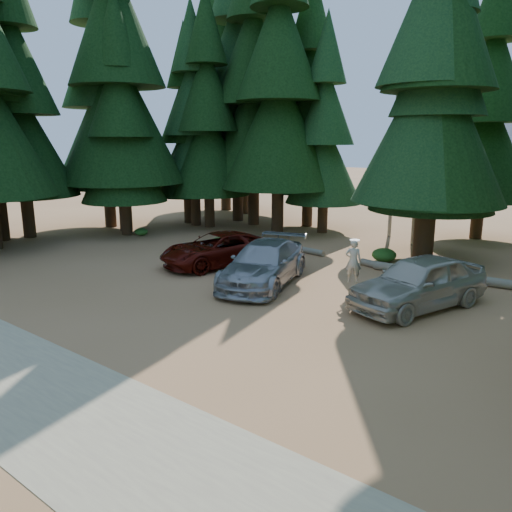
# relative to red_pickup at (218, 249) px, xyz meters

# --- Properties ---
(ground) EXTENTS (160.00, 160.00, 0.00)m
(ground) POSITION_rel_red_pickup_xyz_m (4.49, -4.70, -0.74)
(ground) COLOR #9D6D42
(ground) RESTS_ON ground
(gravel_strip) EXTENTS (26.00, 3.50, 0.01)m
(gravel_strip) POSITION_rel_red_pickup_xyz_m (4.49, -11.20, -0.73)
(gravel_strip) COLOR tan
(gravel_strip) RESTS_ON ground
(forest_belt_north) EXTENTS (36.00, 7.00, 22.00)m
(forest_belt_north) POSITION_rel_red_pickup_xyz_m (4.49, 10.30, -0.74)
(forest_belt_north) COLOR black
(forest_belt_north) RESTS_ON ground
(forest_belt_west) EXTENTS (6.00, 22.00, 22.00)m
(forest_belt_west) POSITION_rel_red_pickup_xyz_m (-11.01, -0.70, -0.74)
(forest_belt_west) COLOR black
(forest_belt_west) RESTS_ON ground
(snag_front) EXTENTS (0.24, 0.24, 12.00)m
(snag_front) POSITION_rel_red_pickup_xyz_m (5.29, 9.80, 5.26)
(snag_front) COLOR gray
(snag_front) RESTS_ON ground
(snag_back) EXTENTS (0.20, 0.20, 10.00)m
(snag_back) POSITION_rel_red_pickup_xyz_m (3.29, 11.30, 4.26)
(snag_back) COLOR gray
(snag_back) RESTS_ON ground
(red_pickup) EXTENTS (3.84, 5.77, 1.47)m
(red_pickup) POSITION_rel_red_pickup_xyz_m (0.00, 0.00, 0.00)
(red_pickup) COLOR #510D06
(red_pickup) RESTS_ON ground
(silver_minivan_center) EXTENTS (3.89, 6.10, 1.64)m
(silver_minivan_center) POSITION_rel_red_pickup_xyz_m (3.43, -1.10, 0.09)
(silver_minivan_center) COLOR #A1A3A9
(silver_minivan_center) RESTS_ON ground
(silver_minivan_right) EXTENTS (3.75, 5.66, 1.79)m
(silver_minivan_right) POSITION_rel_red_pickup_xyz_m (9.25, -0.18, 0.16)
(silver_minivan_right) COLOR beige
(silver_minivan_right) RESTS_ON ground
(frisbee_player) EXTENTS (0.69, 0.58, 1.60)m
(frisbee_player) POSITION_rel_red_pickup_xyz_m (6.82, -0.20, 0.53)
(frisbee_player) COLOR beige
(frisbee_player) RESTS_ON ground
(log_left) EXTENTS (4.12, 0.81, 0.29)m
(log_left) POSITION_rel_red_pickup_xyz_m (0.88, 4.64, -0.59)
(log_left) COLOR gray
(log_left) RESTS_ON ground
(log_mid) EXTENTS (3.68, 1.25, 0.31)m
(log_mid) POSITION_rel_red_pickup_xyz_m (6.93, 3.60, -0.58)
(log_mid) COLOR gray
(log_mid) RESTS_ON ground
(log_right) EXTENTS (5.71, 0.74, 0.36)m
(log_right) POSITION_rel_red_pickup_xyz_m (8.74, 3.90, -0.55)
(log_right) COLOR gray
(log_right) RESTS_ON ground
(shrub_far_left) EXTENTS (0.89, 0.89, 0.49)m
(shrub_far_left) POSITION_rel_red_pickup_xyz_m (-2.67, 3.07, -0.49)
(shrub_far_left) COLOR #1E6421
(shrub_far_left) RESTS_ON ground
(shrub_left) EXTENTS (0.93, 0.93, 0.51)m
(shrub_left) POSITION_rel_red_pickup_xyz_m (-2.23, 1.96, -0.48)
(shrub_left) COLOR #1E6421
(shrub_left) RESTS_ON ground
(shrub_center_left) EXTENTS (1.12, 1.12, 0.62)m
(shrub_center_left) POSITION_rel_red_pickup_xyz_m (5.63, 5.30, -0.43)
(shrub_center_left) COLOR #1E6421
(shrub_center_left) RESTS_ON ground
(shrub_center_right) EXTENTS (0.97, 0.97, 0.54)m
(shrub_center_right) POSITION_rel_red_pickup_xyz_m (7.81, 3.37, -0.47)
(shrub_center_right) COLOR #1E6421
(shrub_center_right) RESTS_ON ground
(shrub_right) EXTENTS (1.13, 1.13, 0.62)m
(shrub_right) POSITION_rel_red_pickup_xyz_m (8.28, 2.53, -0.42)
(shrub_right) COLOR #1E6421
(shrub_right) RESTS_ON ground
(shrub_far_right) EXTENTS (1.12, 1.12, 0.62)m
(shrub_far_right) POSITION_rel_red_pickup_xyz_m (9.31, 4.10, -0.43)
(shrub_far_right) COLOR #1E6421
(shrub_far_right) RESTS_ON ground
(shrub_edge_west) EXTENTS (0.77, 0.77, 0.43)m
(shrub_edge_west) POSITION_rel_red_pickup_xyz_m (-8.42, 2.52, -0.52)
(shrub_edge_west) COLOR #1E6421
(shrub_edge_west) RESTS_ON ground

